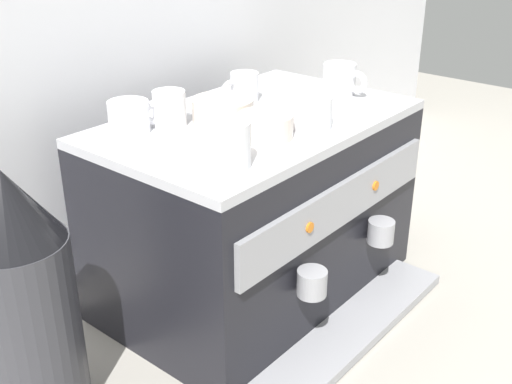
# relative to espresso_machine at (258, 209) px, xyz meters

# --- Properties ---
(ground_plane) EXTENTS (4.00, 4.00, 0.00)m
(ground_plane) POSITION_rel_espresso_machine_xyz_m (0.00, 0.00, -0.20)
(ground_plane) COLOR #9E998E
(tiled_backsplash_wall) EXTENTS (2.80, 0.03, 1.05)m
(tiled_backsplash_wall) POSITION_rel_espresso_machine_xyz_m (0.00, 0.34, 0.32)
(tiled_backsplash_wall) COLOR silver
(tiled_backsplash_wall) RESTS_ON ground_plane
(espresso_machine) EXTENTS (0.66, 0.52, 0.41)m
(espresso_machine) POSITION_rel_espresso_machine_xyz_m (0.00, 0.00, 0.00)
(espresso_machine) COLOR black
(espresso_machine) RESTS_ON ground_plane
(ceramic_cup_0) EXTENTS (0.09, 0.06, 0.06)m
(ceramic_cup_0) POSITION_rel_espresso_machine_xyz_m (0.07, 0.10, 0.24)
(ceramic_cup_0) COLOR white
(ceramic_cup_0) RESTS_ON espresso_machine
(ceramic_cup_1) EXTENTS (0.07, 0.11, 0.07)m
(ceramic_cup_1) POSITION_rel_espresso_machine_xyz_m (0.25, -0.03, 0.24)
(ceramic_cup_1) COLOR white
(ceramic_cup_1) RESTS_ON espresso_machine
(ceramic_cup_2) EXTENTS (0.10, 0.07, 0.07)m
(ceramic_cup_2) POSITION_rel_espresso_machine_xyz_m (-0.14, 0.11, 0.24)
(ceramic_cup_2) COLOR white
(ceramic_cup_2) RESTS_ON espresso_machine
(ceramic_cup_3) EXTENTS (0.10, 0.11, 0.08)m
(ceramic_cup_3) POSITION_rel_espresso_machine_xyz_m (-0.22, -0.11, 0.24)
(ceramic_cup_3) COLOR white
(ceramic_cup_3) RESTS_ON espresso_machine
(ceramic_cup_4) EXTENTS (0.11, 0.08, 0.06)m
(ceramic_cup_4) POSITION_rel_espresso_machine_xyz_m (-0.21, 0.13, 0.24)
(ceramic_cup_4) COLOR white
(ceramic_cup_4) RESTS_ON espresso_machine
(ceramic_cup_5) EXTENTS (0.08, 0.12, 0.06)m
(ceramic_cup_5) POSITION_rel_espresso_machine_xyz_m (0.03, -0.11, 0.24)
(ceramic_cup_5) COLOR white
(ceramic_cup_5) RESTS_ON espresso_machine
(ceramic_bowl_0) EXTENTS (0.12, 0.12, 0.04)m
(ceramic_bowl_0) POSITION_rel_espresso_machine_xyz_m (-0.05, 0.05, 0.23)
(ceramic_bowl_0) COLOR beige
(ceramic_bowl_0) RESTS_ON espresso_machine
(ceramic_bowl_1) EXTENTS (0.10, 0.10, 0.04)m
(ceramic_bowl_1) POSITION_rel_espresso_machine_xyz_m (-0.07, -0.08, 0.23)
(ceramic_bowl_1) COLOR beige
(ceramic_bowl_1) RESTS_ON espresso_machine
(coffee_grinder) EXTENTS (0.17, 0.17, 0.45)m
(coffee_grinder) POSITION_rel_espresso_machine_xyz_m (-0.53, 0.06, 0.02)
(coffee_grinder) COLOR #333338
(coffee_grinder) RESTS_ON ground_plane
(milk_pitcher) EXTENTS (0.08, 0.08, 0.15)m
(milk_pitcher) POSITION_rel_espresso_machine_xyz_m (0.44, 0.02, -0.13)
(milk_pitcher) COLOR #B7B7BC
(milk_pitcher) RESTS_ON ground_plane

